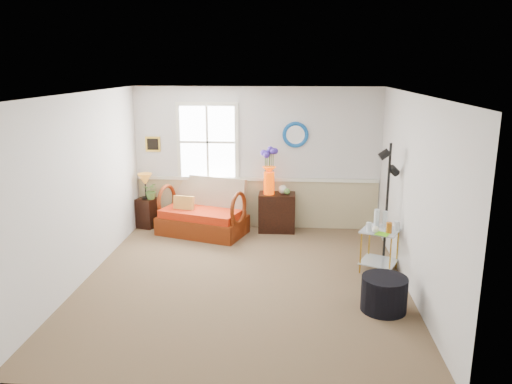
# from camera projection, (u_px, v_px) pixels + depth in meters

# --- Properties ---
(floor) EXTENTS (4.50, 5.00, 0.01)m
(floor) POSITION_uv_depth(u_px,v_px,m) (244.00, 281.00, 7.04)
(floor) COLOR brown
(floor) RESTS_ON ground
(ceiling) EXTENTS (4.50, 5.00, 0.01)m
(ceiling) POSITION_uv_depth(u_px,v_px,m) (243.00, 94.00, 6.40)
(ceiling) COLOR white
(ceiling) RESTS_ON walls
(walls) EXTENTS (4.51, 5.01, 2.60)m
(walls) POSITION_uv_depth(u_px,v_px,m) (243.00, 192.00, 6.72)
(walls) COLOR silver
(walls) RESTS_ON floor
(wainscot) EXTENTS (4.46, 0.02, 0.90)m
(wainscot) POSITION_uv_depth(u_px,v_px,m) (257.00, 204.00, 9.32)
(wainscot) COLOR tan
(wainscot) RESTS_ON walls
(chair_rail) EXTENTS (4.46, 0.04, 0.06)m
(chair_rail) POSITION_uv_depth(u_px,v_px,m) (257.00, 179.00, 9.20)
(chair_rail) COLOR silver
(chair_rail) RESTS_ON walls
(window) EXTENTS (1.14, 0.06, 1.44)m
(window) POSITION_uv_depth(u_px,v_px,m) (208.00, 142.00, 9.10)
(window) COLOR white
(window) RESTS_ON walls
(picture) EXTENTS (0.28, 0.03, 0.28)m
(picture) POSITION_uv_depth(u_px,v_px,m) (153.00, 144.00, 9.19)
(picture) COLOR gold
(picture) RESTS_ON walls
(mirror) EXTENTS (0.47, 0.07, 0.47)m
(mirror) POSITION_uv_depth(u_px,v_px,m) (295.00, 135.00, 8.96)
(mirror) COLOR #1B70BC
(mirror) RESTS_ON walls
(loveseat) EXTENTS (1.69, 1.28, 0.98)m
(loveseat) POSITION_uv_depth(u_px,v_px,m) (202.00, 207.00, 8.92)
(loveseat) COLOR #642306
(loveseat) RESTS_ON floor
(throw_pillow) EXTENTS (0.38, 0.17, 0.37)m
(throw_pillow) POSITION_uv_depth(u_px,v_px,m) (184.00, 206.00, 8.94)
(throw_pillow) COLOR #C67A26
(throw_pillow) RESTS_ON loveseat
(lamp_stand) EXTENTS (0.39, 0.39, 0.56)m
(lamp_stand) POSITION_uv_depth(u_px,v_px,m) (147.00, 213.00, 9.34)
(lamp_stand) COLOR black
(lamp_stand) RESTS_ON floor
(table_lamp) EXTENTS (0.28, 0.28, 0.48)m
(table_lamp) POSITION_uv_depth(u_px,v_px,m) (145.00, 186.00, 9.18)
(table_lamp) COLOR orange
(table_lamp) RESTS_ON lamp_stand
(potted_plant) EXTENTS (0.33, 0.35, 0.25)m
(potted_plant) POSITION_uv_depth(u_px,v_px,m) (152.00, 192.00, 9.20)
(potted_plant) COLOR #59863B
(potted_plant) RESTS_ON lamp_stand
(cabinet) EXTENTS (0.66, 0.43, 0.71)m
(cabinet) POSITION_uv_depth(u_px,v_px,m) (277.00, 212.00, 9.11)
(cabinet) COLOR black
(cabinet) RESTS_ON floor
(flower_vase) EXTENTS (0.31, 0.31, 0.84)m
(flower_vase) POSITION_uv_depth(u_px,v_px,m) (269.00, 171.00, 8.89)
(flower_vase) COLOR #EC3E00
(flower_vase) RESTS_ON cabinet
(side_table) EXTENTS (0.67, 0.67, 0.64)m
(side_table) POSITION_uv_depth(u_px,v_px,m) (379.00, 250.00, 7.32)
(side_table) COLOR gold
(side_table) RESTS_ON floor
(tabletop_items) EXTENTS (0.61, 0.61, 0.27)m
(tabletop_items) POSITION_uv_depth(u_px,v_px,m) (383.00, 222.00, 7.16)
(tabletop_items) COLOR silver
(tabletop_items) RESTS_ON side_table
(floor_lamp) EXTENTS (0.29, 0.29, 1.87)m
(floor_lamp) POSITION_uv_depth(u_px,v_px,m) (387.00, 206.00, 7.38)
(floor_lamp) COLOR black
(floor_lamp) RESTS_ON floor
(ottoman) EXTENTS (0.72, 0.72, 0.43)m
(ottoman) POSITION_uv_depth(u_px,v_px,m) (384.00, 294.00, 6.15)
(ottoman) COLOR black
(ottoman) RESTS_ON floor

